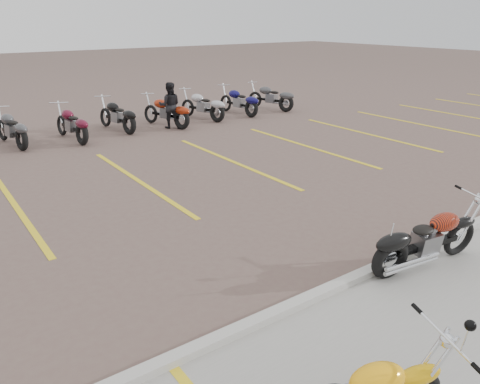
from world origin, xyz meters
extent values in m
plane|color=brown|center=(0.00, 0.00, 0.00)|extent=(100.00, 100.00, 0.00)
cube|color=#ADAAA3|center=(0.00, -2.00, 0.06)|extent=(60.00, 0.18, 0.12)
ellipsoid|color=#FFAC0D|center=(-1.27, -3.86, 0.70)|extent=(0.61, 0.43, 0.29)
torus|color=black|center=(2.66, -2.38, 0.30)|extent=(0.63, 0.19, 0.62)
torus|color=black|center=(1.20, -2.18, 0.30)|extent=(0.67, 0.25, 0.65)
cube|color=black|center=(1.93, -2.28, 0.36)|extent=(1.24, 0.28, 0.09)
cube|color=slate|center=(1.88, -2.28, 0.42)|extent=(0.43, 0.34, 0.32)
ellipsoid|color=black|center=(2.19, -2.32, 0.70)|extent=(0.59, 0.38, 0.28)
ellipsoid|color=black|center=(1.76, -2.26, 0.66)|extent=(0.40, 0.30, 0.11)
imported|color=black|center=(3.25, 8.57, 0.78)|extent=(0.95, 0.88, 1.56)
camera|label=1|loc=(-4.10, -5.86, 3.64)|focal=35.00mm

